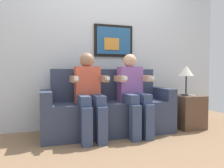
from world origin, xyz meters
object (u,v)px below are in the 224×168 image
couch (108,111)px  table_lamp (186,72)px  spare_remote_on_table (192,96)px  person_on_right (133,90)px  side_table_right (188,112)px  person_on_left (89,92)px

couch → table_lamp: size_ratio=3.94×
table_lamp → spare_remote_on_table: bearing=-87.7°
person_on_right → table_lamp: 0.96m
couch → table_lamp: bearing=-3.5°
side_table_right → table_lamp: size_ratio=1.09×
couch → person_on_right: 0.46m
spare_remote_on_table → couch: bearing=170.4°
couch → spare_remote_on_table: couch is taller
couch → spare_remote_on_table: bearing=-9.6°
spare_remote_on_table → table_lamp: bearing=92.3°
side_table_right → table_lamp: table_lamp is taller
person_on_right → spare_remote_on_table: bearing=-2.6°
person_on_right → person_on_left: bearing=180.0°
couch → side_table_right: size_ratio=3.62×
person_on_left → couch: bearing=28.7°
person_on_left → person_on_right: 0.61m
couch → side_table_right: 1.26m
side_table_right → person_on_left: bearing=-177.7°
person_on_left → side_table_right: 1.60m
person_on_left → person_on_right: (0.61, 0.00, 0.00)m
person_on_right → spare_remote_on_table: size_ratio=8.54×
couch → person_on_left: (-0.31, -0.17, 0.29)m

